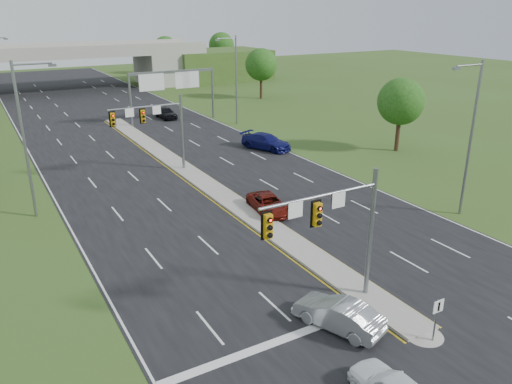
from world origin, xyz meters
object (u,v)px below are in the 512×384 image
object	(u,v)px
car_silver	(338,314)
car_far_a	(269,204)
overpass	(67,71)
keep_right_sign	(437,314)
signal_mast_near	(337,222)
car_far_c	(166,113)
car_far_b	(266,142)
signal_mast_far	(158,123)
sign_gantry	(171,82)

from	to	relation	value
car_silver	car_far_a	size ratio (longest dim) A/B	0.96
overpass	keep_right_sign	bearing A→B (deg)	-90.00
car_far_a	signal_mast_near	bearing A→B (deg)	-98.87
car_far_a	car_far_c	size ratio (longest dim) A/B	0.99
overpass	car_far_b	size ratio (longest dim) A/B	14.11
signal_mast_far	car_far_a	bearing A→B (deg)	-73.44
signal_mast_far	overpass	bearing A→B (deg)	87.65
keep_right_sign	overpass	bearing A→B (deg)	90.00
car_far_a	car_far_b	xyz separation A→B (m)	(8.85, 15.06, 0.19)
sign_gantry	car_far_b	size ratio (longest dim) A/B	2.04
signal_mast_near	keep_right_sign	xyz separation A→B (m)	(2.26, -4.45, -3.21)
signal_mast_far	car_far_c	xyz separation A→B (m)	(8.90, 22.79, -3.92)
sign_gantry	car_far_a	distance (m)	33.38
keep_right_sign	car_far_b	distance (m)	33.50
car_far_b	sign_gantry	bearing A→B (deg)	78.70
signal_mast_near	keep_right_sign	bearing A→B (deg)	-63.06
car_silver	car_far_a	distance (m)	14.51
sign_gantry	car_far_c	bearing A→B (deg)	90.93
signal_mast_far	car_far_a	size ratio (longest dim) A/B	1.53
overpass	car_far_a	size ratio (longest dim) A/B	17.52
signal_mast_near	overpass	bearing A→B (deg)	88.38
signal_mast_near	overpass	distance (m)	80.11
overpass	car_far_c	bearing A→B (deg)	-78.38
signal_mast_far	sign_gantry	size ratio (longest dim) A/B	0.60
car_silver	sign_gantry	bearing A→B (deg)	-121.90
keep_right_sign	car_far_a	distance (m)	16.88
sign_gantry	car_far_b	xyz separation A→B (m)	(3.67, -17.59, -4.40)
car_far_a	signal_mast_far	bearing A→B (deg)	114.65
car_far_c	sign_gantry	bearing A→B (deg)	-91.43
signal_mast_near	car_far_a	distance (m)	13.53
car_far_b	car_far_a	bearing A→B (deg)	-143.54
signal_mast_near	overpass	world-z (taller)	overpass
sign_gantry	overpass	xyz separation A→B (m)	(-6.68, 35.08, -1.69)
signal_mast_far	overpass	world-z (taller)	overpass
sign_gantry	signal_mast_far	bearing A→B (deg)	-114.11
keep_right_sign	car_far_b	world-z (taller)	keep_right_sign
keep_right_sign	overpass	size ratio (longest dim) A/B	0.03
keep_right_sign	car_far_c	distance (m)	52.67
car_silver	car_far_c	bearing A→B (deg)	-121.19
keep_right_sign	sign_gantry	distance (m)	50.04
signal_mast_far	car_silver	world-z (taller)	signal_mast_far
keep_right_sign	overpass	xyz separation A→B (m)	(0.00, 84.53, 2.04)
sign_gantry	overpass	size ratio (longest dim) A/B	0.14
keep_right_sign	car_far_c	world-z (taller)	keep_right_sign
overpass	car_far_b	distance (m)	53.75
car_silver	signal_mast_far	bearing A→B (deg)	-111.77
signal_mast_near	car_far_b	distance (m)	30.42
signal_mast_near	keep_right_sign	size ratio (longest dim) A/B	3.18
keep_right_sign	sign_gantry	bearing A→B (deg)	82.30
keep_right_sign	overpass	world-z (taller)	overpass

